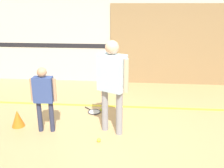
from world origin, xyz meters
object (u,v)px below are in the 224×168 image
Objects in this scene: person_instructor at (112,78)px; training_cone at (18,118)px; racket_spare_on_floor at (94,112)px; tennis_ball_by_spare_racket at (101,110)px; person_student_left at (44,93)px; tennis_ball_near_instructor at (99,140)px.

person_instructor is 1.93m from training_cone.
person_instructor reaches higher than racket_spare_on_floor.
racket_spare_on_floor is 1.49m from training_cone.
person_student_left is at bearing -132.52° from tennis_ball_by_spare_racket.
person_instructor is 1.34m from racket_spare_on_floor.
racket_spare_on_floor is 1.39× the size of training_cone.
tennis_ball_by_spare_racket is (-0.30, 0.85, -0.96)m from person_instructor.
tennis_ball_near_instructor is at bearing -14.83° from training_cone.
racket_spare_on_floor is 6.59× the size of tennis_ball_by_spare_racket.
training_cone is (-1.73, 0.05, -0.83)m from person_instructor.
tennis_ball_near_instructor and tennis_ball_by_spare_racket have the same top height.
tennis_ball_by_spare_racket is at bearing 44.36° from person_student_left.
tennis_ball_by_spare_racket is at bearing 29.33° from training_cone.
person_student_left reaches higher than training_cone.
tennis_ball_near_instructor reaches higher than racket_spare_on_floor.
tennis_ball_near_instructor is 1.22m from tennis_ball_by_spare_racket.
tennis_ball_near_instructor is at bearing 148.25° from racket_spare_on_floor.
tennis_ball_by_spare_racket is (-0.12, 1.22, 0.00)m from tennis_ball_near_instructor.
training_cone is at bearing -154.43° from person_instructor.
training_cone is (-1.28, -0.75, 0.15)m from racket_spare_on_floor.
person_student_left is at bearing 163.59° from tennis_ball_near_instructor.
person_instructor reaches higher than person_student_left.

